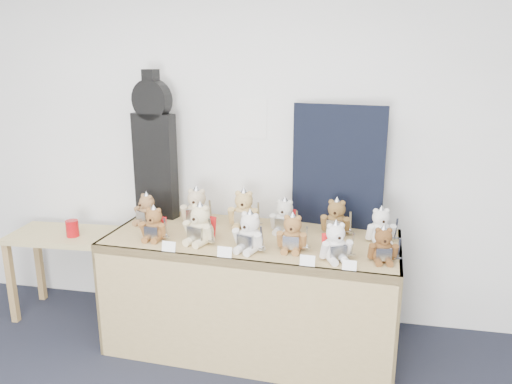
% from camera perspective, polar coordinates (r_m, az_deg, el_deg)
% --- Properties ---
extents(room_shell, '(6.00, 6.00, 6.00)m').
position_cam_1_polar(room_shell, '(3.78, -0.36, 8.37)').
color(room_shell, silver).
rests_on(room_shell, floor).
extents(display_table, '(2.04, 0.94, 0.83)m').
position_cam_1_polar(display_table, '(3.45, -0.78, -8.34)').
color(display_table, '#9B824F').
rests_on(display_table, floor).
extents(side_table, '(0.85, 0.50, 0.69)m').
position_cam_1_polar(side_table, '(4.24, -20.90, -5.96)').
color(side_table, tan).
rests_on(side_table, floor).
extents(guitar_case, '(0.35, 0.17, 1.11)m').
position_cam_1_polar(guitar_case, '(3.84, -11.53, 5.08)').
color(guitar_case, black).
rests_on(guitar_case, display_table).
extents(navy_board, '(0.66, 0.14, 0.88)m').
position_cam_1_polar(navy_board, '(3.60, 9.30, 2.84)').
color(navy_board, black).
rests_on(navy_board, display_table).
extents(red_cup, '(0.10, 0.10, 0.13)m').
position_cam_1_polar(red_cup, '(4.09, -20.25, -3.92)').
color(red_cup, '#AF0B11').
rests_on(red_cup, side_table).
extents(teddy_front_far_left, '(0.21, 0.17, 0.26)m').
position_cam_1_polar(teddy_front_far_left, '(3.45, -11.56, -3.73)').
color(teddy_front_far_left, brown).
rests_on(teddy_front_far_left, display_table).
extents(teddy_front_left, '(0.25, 0.24, 0.30)m').
position_cam_1_polar(teddy_front_left, '(3.33, -6.40, -3.83)').
color(teddy_front_left, beige).
rests_on(teddy_front_left, display_table).
extents(teddy_front_centre, '(0.24, 0.22, 0.29)m').
position_cam_1_polar(teddy_front_centre, '(3.18, -0.74, -4.74)').
color(teddy_front_centre, silver).
rests_on(teddy_front_centre, display_table).
extents(teddy_front_right, '(0.22, 0.18, 0.27)m').
position_cam_1_polar(teddy_front_right, '(3.20, 4.17, -4.86)').
color(teddy_front_right, brown).
rests_on(teddy_front_right, display_table).
extents(teddy_front_far_right, '(0.23, 0.21, 0.27)m').
position_cam_1_polar(teddy_front_far_right, '(3.08, 9.08, -5.82)').
color(teddy_front_far_right, silver).
rests_on(teddy_front_far_right, display_table).
extents(teddy_front_end, '(0.20, 0.17, 0.25)m').
position_cam_1_polar(teddy_front_end, '(3.12, 14.31, -6.02)').
color(teddy_front_end, brown).
rests_on(teddy_front_end, display_table).
extents(teddy_back_left, '(0.25, 0.20, 0.31)m').
position_cam_1_polar(teddy_back_left, '(3.69, -6.80, -1.86)').
color(teddy_back_left, '#C5B18F').
rests_on(teddy_back_left, display_table).
extents(teddy_back_centre_left, '(0.25, 0.21, 0.31)m').
position_cam_1_polar(teddy_back_centre_left, '(3.62, -1.41, -2.13)').
color(teddy_back_centre_left, tan).
rests_on(teddy_back_centre_left, display_table).
extents(teddy_back_centre_right, '(0.22, 0.20, 0.27)m').
position_cam_1_polar(teddy_back_centre_right, '(3.52, 3.27, -2.91)').
color(teddy_back_centre_right, beige).
rests_on(teddy_back_centre_right, display_table).
extents(teddy_back_right, '(0.23, 0.20, 0.29)m').
position_cam_1_polar(teddy_back_right, '(3.51, 9.14, -3.03)').
color(teddy_back_right, brown).
rests_on(teddy_back_right, display_table).
extents(teddy_back_end, '(0.22, 0.20, 0.27)m').
position_cam_1_polar(teddy_back_end, '(3.43, 14.05, -3.87)').
color(teddy_back_end, white).
rests_on(teddy_back_end, display_table).
extents(teddy_back_far_left, '(0.21, 0.21, 0.26)m').
position_cam_1_polar(teddy_back_far_left, '(3.76, -12.39, -2.08)').
color(teddy_back_far_left, olive).
rests_on(teddy_back_far_left, display_table).
extents(entry_card_a, '(0.09, 0.02, 0.07)m').
position_cam_1_polar(entry_card_a, '(3.24, -9.94, -6.16)').
color(entry_card_a, white).
rests_on(entry_card_a, display_table).
extents(entry_card_b, '(0.09, 0.03, 0.07)m').
position_cam_1_polar(entry_card_b, '(3.11, -3.61, -6.87)').
color(entry_card_b, white).
rests_on(entry_card_b, display_table).
extents(entry_card_c, '(0.09, 0.02, 0.06)m').
position_cam_1_polar(entry_card_c, '(3.00, 5.90, -7.80)').
color(entry_card_c, white).
rests_on(entry_card_c, display_table).
extents(entry_card_d, '(0.08, 0.02, 0.06)m').
position_cam_1_polar(entry_card_d, '(2.97, 10.63, -8.24)').
color(entry_card_d, white).
rests_on(entry_card_d, display_table).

